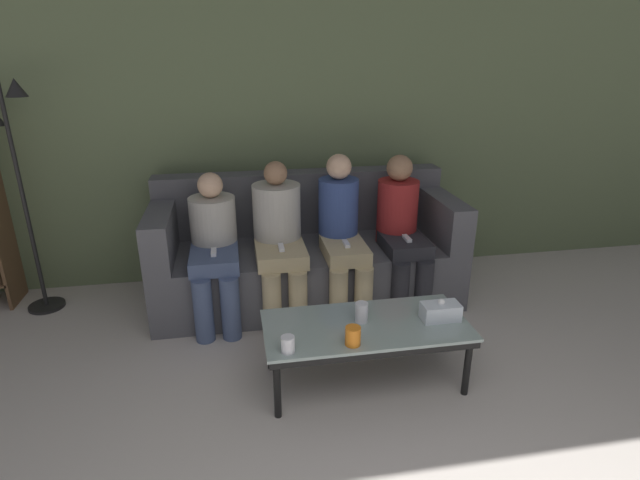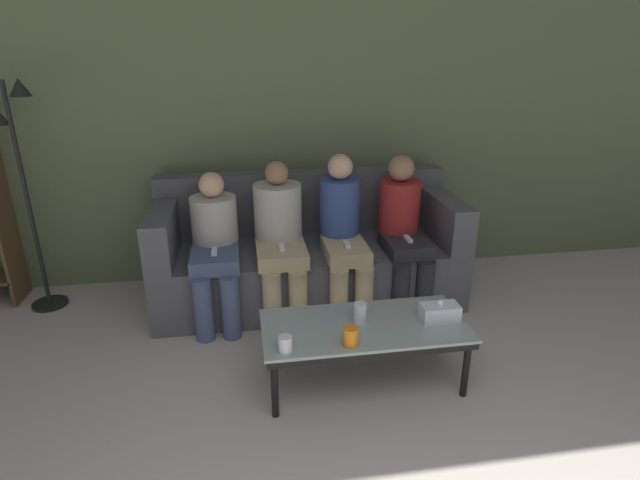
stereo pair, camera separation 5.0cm
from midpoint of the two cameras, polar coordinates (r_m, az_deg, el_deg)
wall_back at (r=4.18m, az=-2.19°, el=13.24°), size 12.00×0.06×2.60m
couch at (r=3.94m, az=-1.08°, el=-1.64°), size 2.31×0.88×0.95m
coffee_table at (r=2.93m, az=5.58°, el=-10.22°), size 1.18×0.55×0.39m
cup_near_left at (r=2.90m, az=5.11°, el=-8.27°), size 0.07×0.07×0.12m
cup_near_right at (r=2.64m, az=-3.43°, el=-11.79°), size 0.07×0.07×0.09m
cup_far_center at (r=2.69m, az=4.06°, el=-10.92°), size 0.08×0.08×0.10m
tissue_box at (r=3.00m, az=13.98°, el=-8.03°), size 0.22×0.12×0.13m
standing_lamp at (r=4.11m, az=-30.33°, el=6.49°), size 0.31×0.26×1.69m
seated_person_left_end at (r=3.61m, az=-11.52°, el=-0.34°), size 0.33×0.68×1.06m
seated_person_mid_left at (r=3.62m, az=-4.24°, el=0.71°), size 0.35×0.68×1.12m
seated_person_mid_right at (r=3.66m, az=2.99°, el=1.02°), size 0.31×0.67×1.16m
seated_person_right_end at (r=3.80m, az=9.78°, el=1.42°), size 0.31×0.63×1.14m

